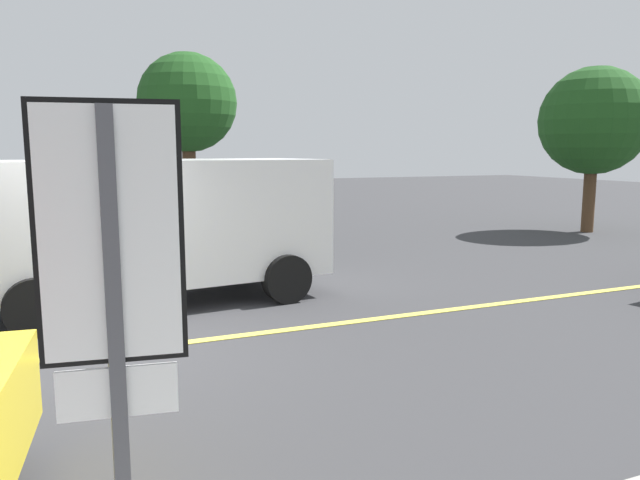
{
  "coord_description": "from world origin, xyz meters",
  "views": [
    {
      "loc": [
        -0.09,
        -7.17,
        2.33
      ],
      "look_at": [
        2.87,
        -0.24,
        1.21
      ],
      "focal_mm": 33.71,
      "sensor_mm": 36.0,
      "label": 1
    }
  ],
  "objects_px": {
    "tree_left_verge": "(187,105)",
    "tree_centre_verge": "(594,121)",
    "speed_limit_sign": "(114,303)",
    "white_van": "(152,222)"
  },
  "relations": [
    {
      "from": "speed_limit_sign",
      "to": "white_van",
      "type": "distance_m",
      "value": 7.12
    },
    {
      "from": "tree_left_verge",
      "to": "tree_centre_verge",
      "type": "xyz_separation_m",
      "value": [
        11.25,
        -1.1,
        -0.21
      ]
    },
    {
      "from": "speed_limit_sign",
      "to": "tree_left_verge",
      "type": "distance_m",
      "value": 12.01
    },
    {
      "from": "speed_limit_sign",
      "to": "tree_centre_verge",
      "type": "relative_size",
      "value": 0.54
    },
    {
      "from": "speed_limit_sign",
      "to": "tree_left_verge",
      "type": "relative_size",
      "value": 0.56
    },
    {
      "from": "tree_left_verge",
      "to": "tree_centre_verge",
      "type": "bearing_deg",
      "value": -5.58
    },
    {
      "from": "tree_left_verge",
      "to": "white_van",
      "type": "bearing_deg",
      "value": -107.89
    },
    {
      "from": "white_van",
      "to": "tree_left_verge",
      "type": "relative_size",
      "value": 1.19
    },
    {
      "from": "white_van",
      "to": "tree_centre_verge",
      "type": "height_order",
      "value": "tree_centre_verge"
    },
    {
      "from": "speed_limit_sign",
      "to": "white_van",
      "type": "relative_size",
      "value": 0.47
    }
  ]
}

